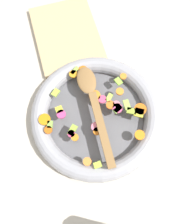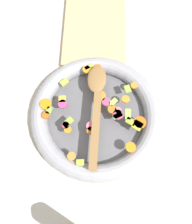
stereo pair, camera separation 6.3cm
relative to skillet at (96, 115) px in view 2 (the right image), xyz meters
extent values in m
plane|color=beige|center=(0.00, 0.00, -0.02)|extent=(4.00, 4.00, 0.00)
cylinder|color=slate|center=(0.00, 0.00, -0.02)|extent=(0.34, 0.34, 0.01)
torus|color=#9E9EA5|center=(0.00, 0.00, 0.00)|extent=(0.39, 0.39, 0.05)
cylinder|color=orange|center=(-0.04, 0.09, 0.03)|extent=(0.03, 0.03, 0.01)
cylinder|color=orange|center=(-0.02, -0.15, 0.03)|extent=(0.04, 0.04, 0.01)
cylinder|color=orange|center=(-0.01, 0.05, 0.03)|extent=(0.03, 0.03, 0.01)
cylinder|color=orange|center=(-0.05, 0.01, 0.03)|extent=(0.05, 0.05, 0.01)
cylinder|color=orange|center=(0.13, -0.06, 0.03)|extent=(0.03, 0.03, 0.01)
cylinder|color=orange|center=(-0.14, -0.03, 0.03)|extent=(0.03, 0.03, 0.01)
cylinder|color=#D85F16|center=(0.01, -0.14, 0.03)|extent=(0.02, 0.02, 0.01)
cylinder|color=orange|center=(-0.09, 0.11, 0.03)|extent=(0.02, 0.02, 0.01)
cylinder|color=orange|center=(0.06, -0.08, 0.03)|extent=(0.03, 0.03, 0.01)
cylinder|color=orange|center=(0.06, -0.01, 0.03)|extent=(0.02, 0.02, 0.01)
cylinder|color=orange|center=(0.03, 0.13, 0.03)|extent=(0.05, 0.05, 0.01)
cylinder|color=orange|center=(0.10, 0.10, 0.03)|extent=(0.04, 0.04, 0.01)
cylinder|color=orange|center=(-0.14, 0.00, 0.03)|extent=(0.04, 0.04, 0.01)
cube|color=#9EC951|center=(0.01, 0.09, 0.03)|extent=(0.03, 0.02, 0.01)
cube|color=#AACA4D|center=(-0.03, 0.05, 0.03)|extent=(0.03, 0.03, 0.01)
cube|color=#97CA44|center=(-0.07, 0.09, 0.03)|extent=(0.03, 0.02, 0.01)
cube|color=#96AE35|center=(0.03, 0.10, 0.03)|extent=(0.03, 0.03, 0.01)
cube|color=#95C453|center=(0.01, 0.06, 0.03)|extent=(0.03, 0.03, 0.01)
cube|color=#8BB847|center=(0.00, -0.14, 0.03)|extent=(0.02, 0.02, 0.01)
cube|color=#A6C742|center=(-0.09, -0.10, 0.03)|extent=(0.03, 0.03, 0.01)
cube|color=#A2BB3B|center=(0.14, -0.04, 0.03)|extent=(0.02, 0.02, 0.01)
cube|color=#9EC44B|center=(-0.15, -0.03, 0.03)|extent=(0.03, 0.03, 0.01)
cube|color=#98BF3C|center=(0.03, -0.08, 0.03)|extent=(0.03, 0.03, 0.01)
cylinder|color=pink|center=(0.04, -0.01, 0.03)|extent=(0.04, 0.04, 0.01)
cylinder|color=#E34975|center=(-0.03, 0.03, 0.03)|extent=(0.03, 0.03, 0.01)
cylinder|color=#CA3A66|center=(0.04, -0.08, 0.03)|extent=(0.03, 0.03, 0.01)
cylinder|color=#DC7082|center=(-0.01, 0.06, 0.03)|extent=(0.03, 0.03, 0.01)
cylinder|color=#DB4C7D|center=(0.01, 0.06, 0.03)|extent=(0.04, 0.04, 0.01)
cylinder|color=#DC4183|center=(-0.02, -0.10, 0.03)|extent=(0.03, 0.03, 0.01)
cube|color=yellow|center=(-0.04, -0.10, 0.03)|extent=(0.02, 0.02, 0.01)
cube|color=yellow|center=(0.04, 0.12, 0.03)|extent=(0.04, 0.04, 0.01)
cube|color=olive|center=(0.06, 0.00, 0.04)|extent=(0.22, 0.03, 0.01)
ellipsoid|color=olive|center=(-0.10, 0.00, 0.04)|extent=(0.09, 0.06, 0.01)
cube|color=tan|center=(-0.32, -0.01, -0.01)|extent=(0.29, 0.22, 0.02)
camera|label=1|loc=(0.19, -0.06, 0.63)|focal=35.00mm
camera|label=2|loc=(0.20, 0.01, 0.63)|focal=35.00mm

